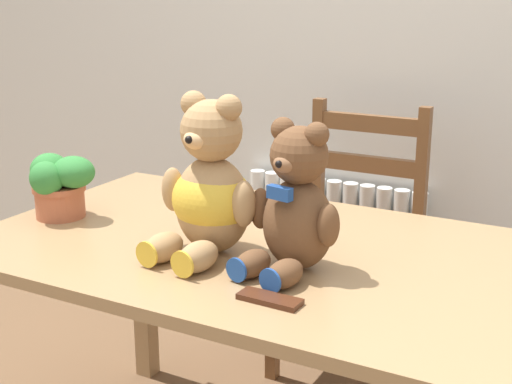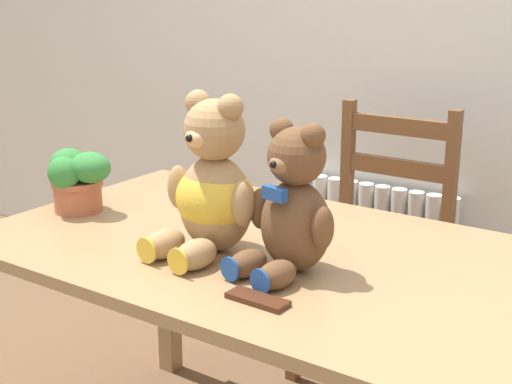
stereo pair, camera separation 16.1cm
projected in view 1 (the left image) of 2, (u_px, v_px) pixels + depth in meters
The scene contains 7 objects.
radiator at pixel (332, 257), 2.94m from camera, with size 0.77×0.10×0.59m.
dining_table at pixel (288, 284), 1.74m from camera, with size 1.57×0.85×0.73m.
wooden_chair_behind at pixel (352, 244), 2.52m from camera, with size 0.43×0.41×0.95m.
teddy_bear_left at pixel (210, 191), 1.66m from camera, with size 0.27×0.28×0.38m.
teddy_bear_right at pixel (295, 207), 1.56m from camera, with size 0.24×0.26×0.34m.
potted_plant at pixel (58, 181), 1.94m from camera, with size 0.21×0.16×0.18m.
chocolate_bar at pixel (270, 299), 1.43m from camera, with size 0.13×0.05×0.01m, color #472314.
Camera 1 is at (0.70, -1.02, 1.34)m, focal length 50.00 mm.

